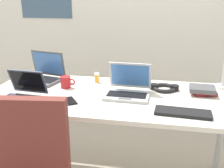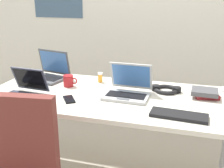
% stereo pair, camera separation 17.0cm
% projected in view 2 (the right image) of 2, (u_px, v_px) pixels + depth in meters
% --- Properties ---
extents(wall_back, '(6.00, 0.13, 2.60)m').
position_uv_depth(wall_back, '(142.00, 6.00, 2.77)').
color(wall_back, silver).
rests_on(wall_back, ground_plane).
extents(desk, '(1.80, 0.80, 0.74)m').
position_uv_depth(desk, '(112.00, 102.00, 1.96)').
color(desk, silver).
rests_on(desk, ground_plane).
extents(laptop_front_left, '(0.31, 0.29, 0.22)m').
position_uv_depth(laptop_front_left, '(128.00, 90.00, 1.91)').
color(laptop_front_left, '#B7BABC').
rests_on(laptop_front_left, desk).
extents(laptop_front_right, '(0.36, 0.32, 0.23)m').
position_uv_depth(laptop_front_right, '(48.00, 73.00, 2.29)').
color(laptop_front_right, '#515459').
rests_on(laptop_front_right, desk).
extents(laptop_back_right, '(0.29, 0.27, 0.19)m').
position_uv_depth(laptop_back_right, '(23.00, 92.00, 1.88)').
color(laptop_back_right, '#33384C').
rests_on(laptop_back_right, desk).
extents(external_keyboard, '(0.34, 0.14, 0.02)m').
position_uv_depth(external_keyboard, '(179.00, 115.00, 1.59)').
color(external_keyboard, black).
rests_on(external_keyboard, desk).
extents(cell_phone, '(0.13, 0.15, 0.01)m').
position_uv_depth(cell_phone, '(69.00, 99.00, 1.84)').
color(cell_phone, black).
rests_on(cell_phone, desk).
extents(headphones, '(0.21, 0.18, 0.04)m').
position_uv_depth(headphones, '(166.00, 89.00, 2.00)').
color(headphones, black).
rests_on(headphones, desk).
extents(pill_bottle, '(0.04, 0.04, 0.08)m').
position_uv_depth(pill_bottle, '(100.00, 77.00, 2.20)').
color(pill_bottle, gold).
rests_on(pill_bottle, desk).
extents(book_stack, '(0.20, 0.17, 0.06)m').
position_uv_depth(book_stack, '(205.00, 93.00, 1.89)').
color(book_stack, maroon).
rests_on(book_stack, desk).
extents(coffee_mug, '(0.11, 0.08, 0.09)m').
position_uv_depth(coffee_mug, '(69.00, 81.00, 2.10)').
color(coffee_mug, '#B21E23').
rests_on(coffee_mug, desk).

